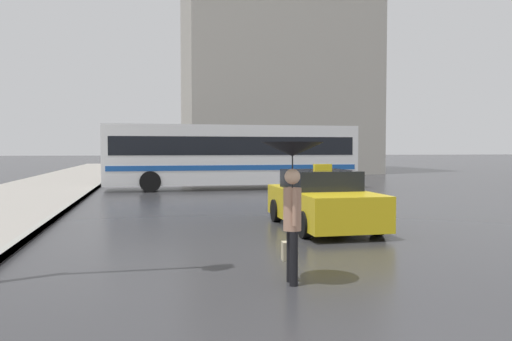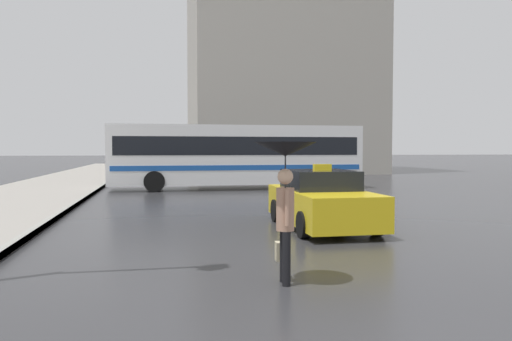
# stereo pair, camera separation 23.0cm
# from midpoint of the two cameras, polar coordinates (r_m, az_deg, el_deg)

# --- Properties ---
(taxi) EXTENTS (1.91, 4.15, 1.59)m
(taxi) POSITION_cam_midpoint_polar(r_m,az_deg,el_deg) (12.52, 7.02, -3.47)
(taxi) COLOR gold
(taxi) RESTS_ON ground_plane
(city_bus) EXTENTS (12.18, 2.69, 3.09)m
(city_bus) POSITION_cam_midpoint_polar(r_m,az_deg,el_deg) (24.54, -3.01, 1.92)
(city_bus) COLOR silver
(city_bus) RESTS_ON ground_plane
(pedestrian_with_umbrella) EXTENTS (0.91, 0.91, 2.06)m
(pedestrian_with_umbrella) POSITION_cam_midpoint_polar(r_m,az_deg,el_deg) (7.20, 3.26, -0.32)
(pedestrian_with_umbrella) COLOR black
(pedestrian_with_umbrella) RESTS_ON ground_plane
(building_tower_near) EXTENTS (14.85, 12.30, 28.43)m
(building_tower_near) POSITION_cam_midpoint_polar(r_m,az_deg,el_deg) (44.58, 1.81, 18.44)
(building_tower_near) COLOR #A39E93
(building_tower_near) RESTS_ON ground_plane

